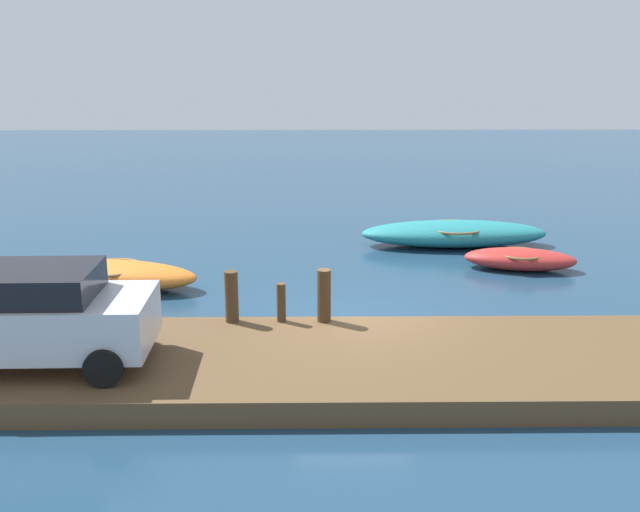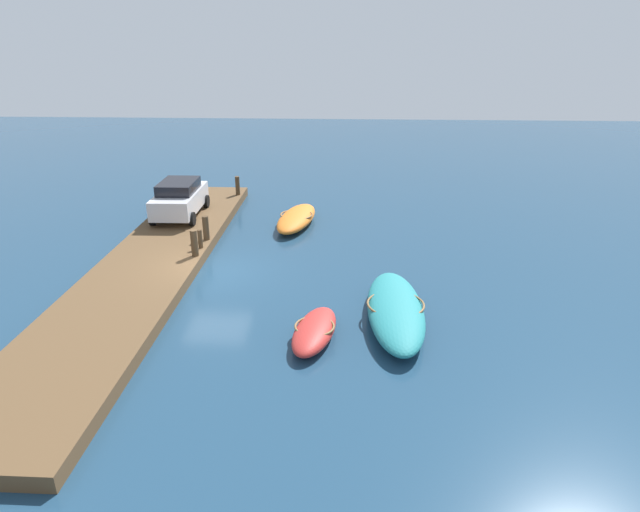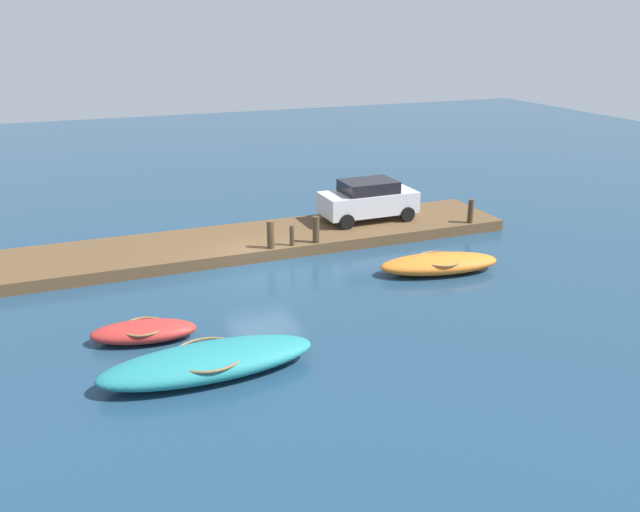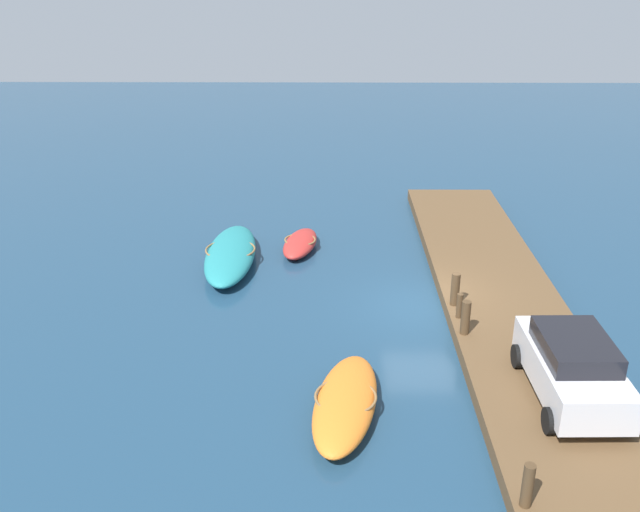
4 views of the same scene
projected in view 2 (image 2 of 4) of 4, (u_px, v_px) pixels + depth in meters
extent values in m
plane|color=navy|center=(214.00, 272.00, 21.07)|extent=(84.00, 84.00, 0.00)
cube|color=brown|center=(150.00, 266.00, 21.10)|extent=(22.13, 3.84, 0.45)
ellipsoid|color=teal|center=(395.00, 310.00, 17.40)|extent=(5.63, 1.84, 0.76)
torus|color=olive|center=(396.00, 304.00, 17.32)|extent=(1.88, 1.88, 0.07)
ellipsoid|color=orange|center=(297.00, 218.00, 26.21)|extent=(4.61, 2.25, 0.69)
torus|color=olive|center=(296.00, 215.00, 26.13)|extent=(1.84, 1.84, 0.07)
ellipsoid|color=#B72D28|center=(315.00, 331.00, 16.34)|extent=(3.14, 1.71, 0.58)
torus|color=olive|center=(314.00, 326.00, 16.28)|extent=(1.45, 1.45, 0.07)
cylinder|color=#47331E|center=(238.00, 186.00, 29.54)|extent=(0.24, 0.24, 1.02)
cylinder|color=#47331E|center=(206.00, 228.00, 23.01)|extent=(0.27, 0.27, 1.05)
cylinder|color=#47331E|center=(200.00, 239.00, 22.14)|extent=(0.18, 0.18, 0.79)
cylinder|color=#47331E|center=(194.00, 243.00, 21.30)|extent=(0.28, 0.28, 1.08)
cube|color=silver|center=(180.00, 200.00, 25.97)|extent=(4.13, 1.91, 0.90)
cube|color=black|center=(178.00, 186.00, 25.70)|extent=(2.32, 1.66, 0.50)
cylinder|color=black|center=(192.00, 219.00, 24.79)|extent=(0.64, 0.23, 0.64)
cylinder|color=black|center=(153.00, 218.00, 24.85)|extent=(0.64, 0.23, 0.64)
cylinder|color=black|center=(206.00, 201.00, 27.44)|extent=(0.64, 0.23, 0.64)
cylinder|color=black|center=(171.00, 201.00, 27.50)|extent=(0.64, 0.23, 0.64)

